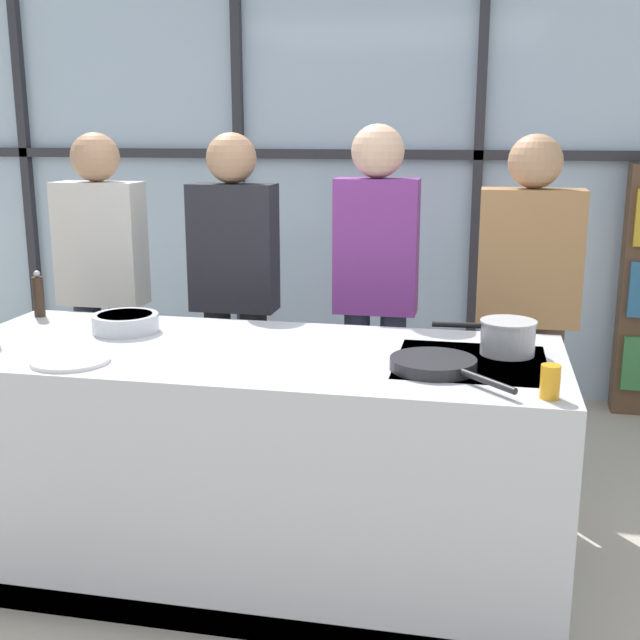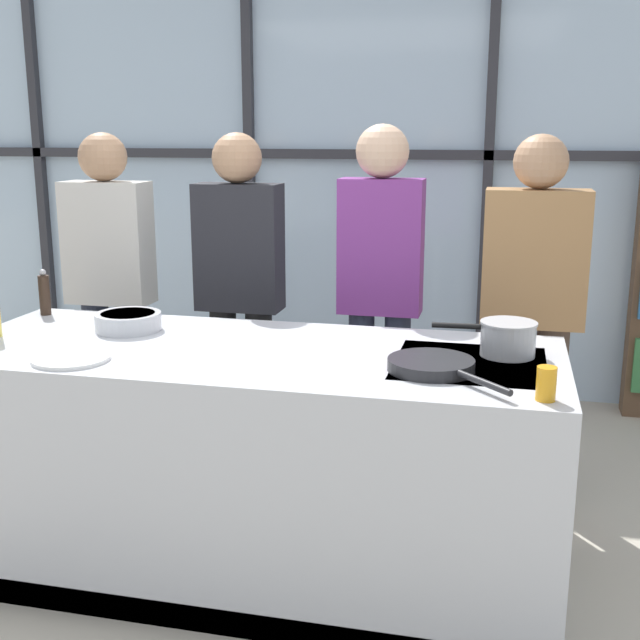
% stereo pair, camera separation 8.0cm
% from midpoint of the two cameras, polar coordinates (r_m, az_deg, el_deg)
% --- Properties ---
extents(ground_plane, '(18.00, 18.00, 0.00)m').
position_cam_midpoint_polar(ground_plane, '(3.33, -3.91, -17.12)').
color(ground_plane, '#BCB29E').
extents(back_window_wall, '(6.40, 0.10, 2.80)m').
position_cam_midpoint_polar(back_window_wall, '(5.23, 3.74, 10.20)').
color(back_window_wall, silver).
rests_on(back_window_wall, ground_plane).
extents(demo_island, '(2.29, 0.90, 0.90)m').
position_cam_midpoint_polar(demo_island, '(3.13, -4.02, -10.03)').
color(demo_island, silver).
rests_on(demo_island, ground_plane).
extents(spectator_far_left, '(0.42, 0.24, 1.68)m').
position_cam_midpoint_polar(spectator_far_left, '(4.16, -14.16, 2.85)').
color(spectator_far_left, '#232838').
rests_on(spectator_far_left, ground_plane).
extents(spectator_center_left, '(0.41, 0.24, 1.68)m').
position_cam_midpoint_polar(spectator_center_left, '(3.89, -5.14, 2.61)').
color(spectator_center_left, black).
rests_on(spectator_center_left, ground_plane).
extents(spectator_center_right, '(0.38, 0.24, 1.72)m').
position_cam_midpoint_polar(spectator_center_right, '(3.73, 4.93, 2.75)').
color(spectator_center_right, '#232838').
rests_on(spectator_center_right, ground_plane).
extents(spectator_far_right, '(0.45, 0.23, 1.67)m').
position_cam_midpoint_polar(spectator_far_right, '(3.70, 15.46, 1.33)').
color(spectator_far_right, '#47382D').
rests_on(spectator_far_right, ground_plane).
extents(frying_pan, '(0.42, 0.43, 0.04)m').
position_cam_midpoint_polar(frying_pan, '(2.73, 8.83, -3.17)').
color(frying_pan, '#232326').
rests_on(frying_pan, demo_island).
extents(saucepan, '(0.37, 0.20, 0.13)m').
position_cam_midpoint_polar(saucepan, '(2.96, 13.94, -1.22)').
color(saucepan, silver).
rests_on(saucepan, demo_island).
extents(white_plate, '(0.27, 0.27, 0.01)m').
position_cam_midpoint_polar(white_plate, '(2.94, -16.53, -2.65)').
color(white_plate, white).
rests_on(white_plate, demo_island).
extents(mixing_bowl, '(0.26, 0.26, 0.07)m').
position_cam_midpoint_polar(mixing_bowl, '(3.32, -12.81, -0.06)').
color(mixing_bowl, silver).
rests_on(mixing_bowl, demo_island).
extents(pepper_grinder, '(0.05, 0.05, 0.20)m').
position_cam_midpoint_polar(pepper_grinder, '(3.69, -18.42, 1.77)').
color(pepper_grinder, '#332319').
rests_on(pepper_grinder, demo_island).
extents(juice_glass_near, '(0.06, 0.06, 0.10)m').
position_cam_midpoint_polar(juice_glass_near, '(2.51, 16.68, -4.36)').
color(juice_glass_near, orange).
rests_on(juice_glass_near, demo_island).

